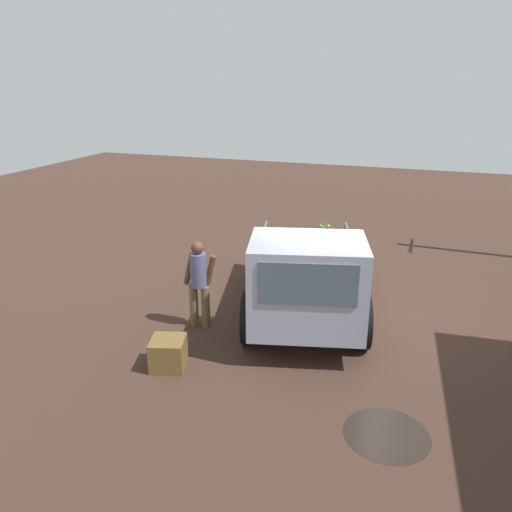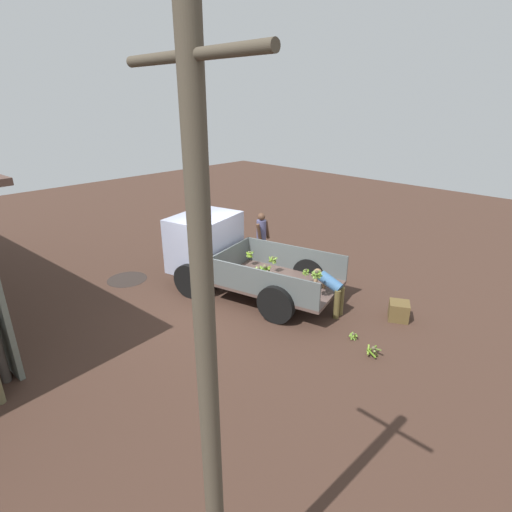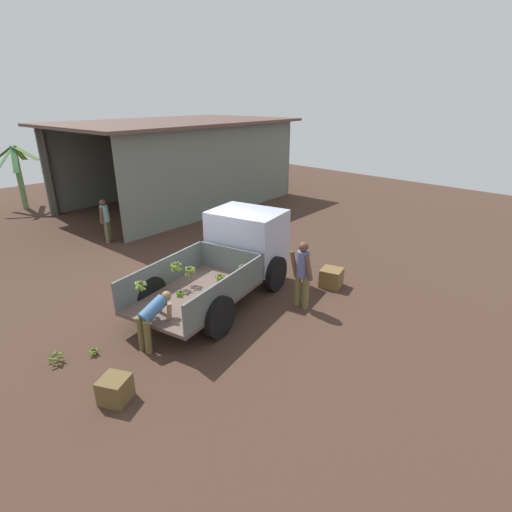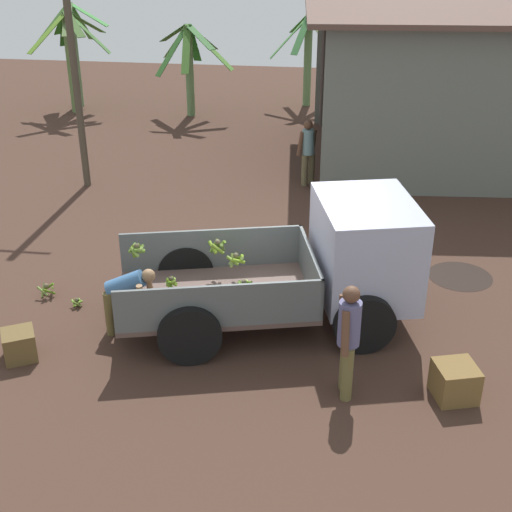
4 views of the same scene
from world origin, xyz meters
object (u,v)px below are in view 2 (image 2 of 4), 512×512
Objects in this scene: banana_bunch_on_ground_0 at (353,336)px; banana_bunch_on_ground_1 at (373,350)px; wooden_crate_1 at (228,246)px; person_foreground_visitor at (262,236)px; wooden_crate_0 at (399,311)px; utility_pole at (208,383)px; person_worker_loading at (331,288)px; cargo_truck at (220,251)px.

banana_bunch_on_ground_1 reaches higher than banana_bunch_on_ground_0.
banana_bunch_on_ground_1 is at bearing 163.96° from wooden_crate_1.
person_foreground_visitor reaches higher than wooden_crate_0.
utility_pole reaches higher than person_foreground_visitor.
person_foreground_visitor is at bearing -2.72° from wooden_crate_0.
wooden_crate_1 is at bearing -15.25° from banana_bunch_on_ground_0.
person_worker_loading is 1.34m from banana_bunch_on_ground_0.
person_worker_loading is 1.95m from banana_bunch_on_ground_1.
person_worker_loading reaches higher than banana_bunch_on_ground_0.
wooden_crate_0 is at bearing -79.99° from banana_bunch_on_ground_1.
wooden_crate_0 is at bearing -9.12° from person_foreground_visitor.
utility_pole is 5.16× the size of person_worker_loading.
person_foreground_visitor is 5.49m from banana_bunch_on_ground_1.
person_worker_loading is at bearing -29.57° from banana_bunch_on_ground_0.
banana_bunch_on_ground_0 is 0.68m from banana_bunch_on_ground_1.
banana_bunch_on_ground_0 is 1.54m from wooden_crate_0.
person_worker_loading is 3.58× the size of banana_bunch_on_ground_1.
cargo_truck is 4.87m from banana_bunch_on_ground_1.
utility_pole is 6.28m from banana_bunch_on_ground_0.
banana_bunch_on_ground_0 is at bearing 144.33° from person_worker_loading.
utility_pole is at bearing 124.90° from cargo_truck.
utility_pole is at bearing 102.04° from banana_bunch_on_ground_1.
wooden_crate_1 is at bearing -17.90° from person_worker_loading.
wooden_crate_0 is 0.85× the size of wooden_crate_1.
utility_pole reaches higher than banana_bunch_on_ground_0.
cargo_truck is 2.90× the size of person_foreground_visitor.
wooden_crate_1 is (1.74, -1.83, -0.80)m from cargo_truck.
cargo_truck reaches higher than banana_bunch_on_ground_0.
person_worker_loading is at bearing -24.98° from person_foreground_visitor.
utility_pole is 29.32× the size of banana_bunch_on_ground_0.
wooden_crate_1 is (7.61, -6.95, -2.66)m from utility_pole.
wooden_crate_0 is (0.31, -1.77, 0.08)m from banana_bunch_on_ground_1.
person_foreground_visitor is 3.68× the size of wooden_crate_0.
wooden_crate_0 is (-0.31, -1.51, 0.13)m from banana_bunch_on_ground_0.
person_foreground_visitor reaches higher than banana_bunch_on_ground_0.
banana_bunch_on_ground_1 is 0.67× the size of wooden_crate_0.
wooden_crate_1 is at bearing 178.38° from person_foreground_visitor.
person_foreground_visitor is 1.63m from wooden_crate_1.
utility_pole reaches higher than wooden_crate_1.
person_foreground_visitor is 4.83m from banana_bunch_on_ground_0.
wooden_crate_0 is (1.40, -6.85, -2.68)m from utility_pole.
wooden_crate_1 is at bearing -60.53° from cargo_truck.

